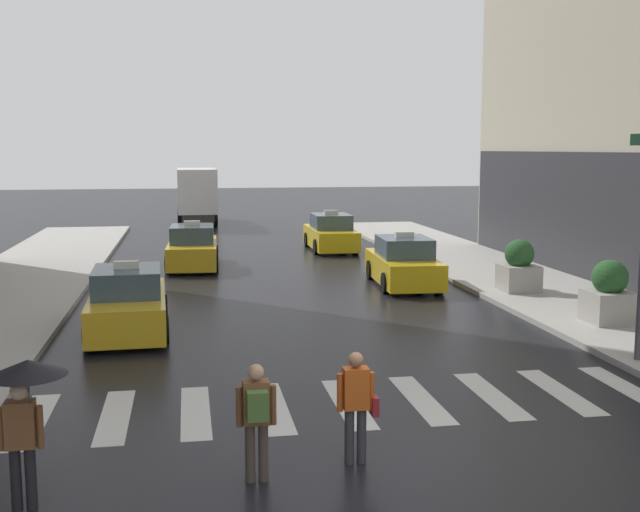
{
  "coord_description": "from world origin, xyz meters",
  "views": [
    {
      "loc": [
        -2.76,
        -10.17,
        4.52
      ],
      "look_at": [
        0.34,
        8.0,
        1.97
      ],
      "focal_mm": 43.79,
      "sensor_mm": 36.0,
      "label": 1
    }
  ],
  "objects_px": {
    "box_truck": "(197,194)",
    "pedestrian_with_umbrella": "(25,393)",
    "taxi_second": "(403,264)",
    "planter_near_corner": "(609,294)",
    "taxi_third": "(193,249)",
    "taxi_lead": "(128,304)",
    "pedestrian_with_handbag": "(357,401)",
    "planter_mid_block": "(519,268)",
    "taxi_fourth": "(331,234)",
    "pedestrian_with_backpack": "(257,414)"
  },
  "relations": [
    {
      "from": "box_truck",
      "to": "pedestrian_with_umbrella",
      "type": "distance_m",
      "value": 37.31
    },
    {
      "from": "taxi_second",
      "to": "taxi_third",
      "type": "distance_m",
      "value": 8.59
    },
    {
      "from": "box_truck",
      "to": "pedestrian_with_handbag",
      "type": "bearing_deg",
      "value": -87.24
    },
    {
      "from": "taxi_second",
      "to": "planter_mid_block",
      "type": "bearing_deg",
      "value": -37.39
    },
    {
      "from": "taxi_lead",
      "to": "taxi_second",
      "type": "height_order",
      "value": "same"
    },
    {
      "from": "box_truck",
      "to": "pedestrian_with_backpack",
      "type": "height_order",
      "value": "box_truck"
    },
    {
      "from": "box_truck",
      "to": "planter_mid_block",
      "type": "bearing_deg",
      "value": -68.93
    },
    {
      "from": "taxi_third",
      "to": "planter_near_corner",
      "type": "bearing_deg",
      "value": -49.48
    },
    {
      "from": "taxi_third",
      "to": "box_truck",
      "type": "relative_size",
      "value": 0.61
    },
    {
      "from": "taxi_lead",
      "to": "pedestrian_with_backpack",
      "type": "bearing_deg",
      "value": -75.73
    },
    {
      "from": "pedestrian_with_backpack",
      "to": "box_truck",
      "type": "bearing_deg",
      "value": 90.45
    },
    {
      "from": "taxi_third",
      "to": "pedestrian_with_handbag",
      "type": "xyz_separation_m",
      "value": [
        2.16,
        -19.34,
        0.21
      ]
    },
    {
      "from": "pedestrian_with_handbag",
      "to": "taxi_lead",
      "type": "bearing_deg",
      "value": 113.41
    },
    {
      "from": "taxi_fourth",
      "to": "planter_mid_block",
      "type": "bearing_deg",
      "value": -72.14
    },
    {
      "from": "pedestrian_with_umbrella",
      "to": "planter_near_corner",
      "type": "height_order",
      "value": "pedestrian_with_umbrella"
    },
    {
      "from": "pedestrian_with_umbrella",
      "to": "planter_mid_block",
      "type": "distance_m",
      "value": 17.46
    },
    {
      "from": "taxi_third",
      "to": "planter_mid_block",
      "type": "relative_size",
      "value": 2.88
    },
    {
      "from": "planter_mid_block",
      "to": "box_truck",
      "type": "bearing_deg",
      "value": 111.07
    },
    {
      "from": "pedestrian_with_backpack",
      "to": "pedestrian_with_handbag",
      "type": "bearing_deg",
      "value": 15.71
    },
    {
      "from": "taxi_third",
      "to": "pedestrian_with_umbrella",
      "type": "relative_size",
      "value": 2.37
    },
    {
      "from": "box_truck",
      "to": "taxi_second",
      "type": "bearing_deg",
      "value": -73.86
    },
    {
      "from": "taxi_third",
      "to": "planter_mid_block",
      "type": "xyz_separation_m",
      "value": [
        9.89,
        -7.48,
        0.15
      ]
    },
    {
      "from": "taxi_lead",
      "to": "pedestrian_with_backpack",
      "type": "relative_size",
      "value": 2.79
    },
    {
      "from": "taxi_third",
      "to": "planter_near_corner",
      "type": "xyz_separation_m",
      "value": [
        10.29,
        -12.04,
        0.15
      ]
    },
    {
      "from": "box_truck",
      "to": "pedestrian_with_handbag",
      "type": "xyz_separation_m",
      "value": [
        1.76,
        -36.48,
        -0.92
      ]
    },
    {
      "from": "taxi_third",
      "to": "pedestrian_with_handbag",
      "type": "height_order",
      "value": "taxi_third"
    },
    {
      "from": "taxi_third",
      "to": "pedestrian_with_umbrella",
      "type": "xyz_separation_m",
      "value": [
        -2.2,
        -20.07,
        0.79
      ]
    },
    {
      "from": "planter_near_corner",
      "to": "taxi_second",
      "type": "bearing_deg",
      "value": 116.51
    },
    {
      "from": "taxi_third",
      "to": "planter_mid_block",
      "type": "height_order",
      "value": "taxi_third"
    },
    {
      "from": "taxi_fourth",
      "to": "pedestrian_with_handbag",
      "type": "distance_m",
      "value": 23.85
    },
    {
      "from": "box_truck",
      "to": "planter_near_corner",
      "type": "height_order",
      "value": "box_truck"
    },
    {
      "from": "taxi_third",
      "to": "box_truck",
      "type": "bearing_deg",
      "value": 88.65
    },
    {
      "from": "pedestrian_with_handbag",
      "to": "pedestrian_with_umbrella",
      "type": "bearing_deg",
      "value": -170.5
    },
    {
      "from": "taxi_second",
      "to": "pedestrian_with_umbrella",
      "type": "height_order",
      "value": "pedestrian_with_umbrella"
    },
    {
      "from": "taxi_fourth",
      "to": "pedestrian_with_umbrella",
      "type": "distance_m",
      "value": 25.65
    },
    {
      "from": "taxi_second",
      "to": "planter_mid_block",
      "type": "distance_m",
      "value": 3.82
    },
    {
      "from": "taxi_lead",
      "to": "pedestrian_with_umbrella",
      "type": "relative_size",
      "value": 2.37
    },
    {
      "from": "taxi_lead",
      "to": "taxi_second",
      "type": "relative_size",
      "value": 0.99
    },
    {
      "from": "taxi_second",
      "to": "box_truck",
      "type": "xyz_separation_m",
      "value": [
        -6.46,
        22.31,
        1.13
      ]
    },
    {
      "from": "taxi_third",
      "to": "pedestrian_with_umbrella",
      "type": "bearing_deg",
      "value": -96.26
    },
    {
      "from": "taxi_second",
      "to": "planter_mid_block",
      "type": "height_order",
      "value": "taxi_second"
    },
    {
      "from": "box_truck",
      "to": "pedestrian_with_umbrella",
      "type": "relative_size",
      "value": 3.89
    },
    {
      "from": "taxi_fourth",
      "to": "pedestrian_with_backpack",
      "type": "bearing_deg",
      "value": -102.81
    },
    {
      "from": "taxi_second",
      "to": "planter_near_corner",
      "type": "relative_size",
      "value": 2.89
    },
    {
      "from": "taxi_second",
      "to": "planter_near_corner",
      "type": "xyz_separation_m",
      "value": [
        3.43,
        -6.87,
        0.15
      ]
    },
    {
      "from": "taxi_second",
      "to": "planter_near_corner",
      "type": "bearing_deg",
      "value": -63.49
    },
    {
      "from": "box_truck",
      "to": "planter_mid_block",
      "type": "distance_m",
      "value": 26.41
    },
    {
      "from": "taxi_second",
      "to": "pedestrian_with_handbag",
      "type": "distance_m",
      "value": 14.93
    },
    {
      "from": "taxi_lead",
      "to": "taxi_second",
      "type": "bearing_deg",
      "value": 32.0
    },
    {
      "from": "pedestrian_with_umbrella",
      "to": "planter_near_corner",
      "type": "distance_m",
      "value": 14.86
    }
  ]
}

